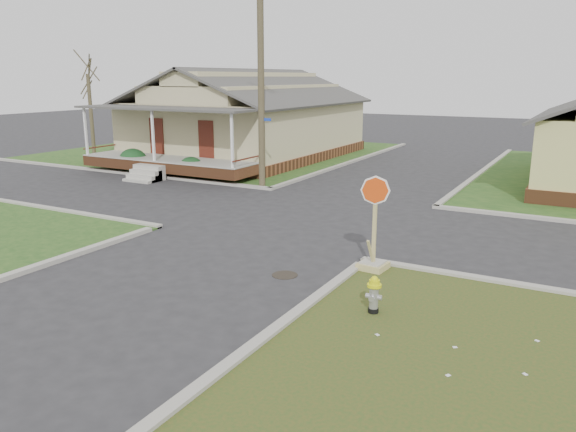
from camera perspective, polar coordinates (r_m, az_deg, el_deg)
The scene contains 11 objects.
ground at distance 15.50m, azimuth -6.55°, elevation -4.10°, with size 120.00×120.00×0.00m, color #272729.
verge_far_left at distance 37.26m, azimuth -6.92°, elevation 6.53°, with size 19.00×19.00×0.05m, color #224719.
curbs at distance 19.62m, azimuth 1.90°, elevation -0.15°, with size 80.00×40.00×0.12m, color #A09D91, non-canonical shape.
manhole at distance 13.98m, azimuth -0.32°, elevation -6.01°, with size 0.64×0.64×0.01m, color black.
corner_house at distance 34.26m, azimuth -4.19°, elevation 9.74°, with size 10.10×15.50×5.30m.
utility_pole at distance 24.49m, azimuth -2.76°, elevation 13.66°, with size 1.80×0.28×9.00m.
tree_far_left at distance 35.89m, azimuth -19.36°, elevation 9.54°, with size 0.22×0.22×4.90m, color #3B3122.
fire_hydrant at distance 11.73m, azimuth 8.73°, elevation -7.70°, with size 0.30×0.30×0.80m.
stop_sign at distance 14.28m, azimuth 8.68°, elevation -3.37°, with size 0.68×0.66×2.40m.
hedge_left at distance 30.00m, azimuth -15.46°, elevation 5.49°, with size 1.50×1.23×1.14m, color #153B1C.
hedge_right at distance 27.60m, azimuth -9.80°, elevation 4.96°, with size 1.34×1.10×1.02m, color #153B1C.
Camera 1 is at (8.61, -11.97, 4.78)m, focal length 35.00 mm.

